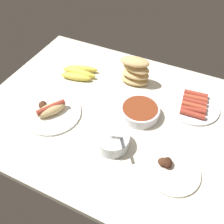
% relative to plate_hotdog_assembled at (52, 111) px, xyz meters
% --- Properties ---
extents(ground_plane, '(1.20, 0.90, 0.03)m').
position_rel_plate_hotdog_assembled_xyz_m(ground_plane, '(0.25, 0.13, -0.03)').
color(ground_plane, silver).
extents(plate_hotdog_assembled, '(0.26, 0.26, 0.06)m').
position_rel_plate_hotdog_assembled_xyz_m(plate_hotdog_assembled, '(0.00, 0.00, 0.00)').
color(plate_hotdog_assembled, white).
rests_on(plate_hotdog_assembled, ground_plane).
extents(bowl_coleslaw, '(0.13, 0.14, 0.15)m').
position_rel_plate_hotdog_assembled_xyz_m(bowl_coleslaw, '(0.32, -0.04, 0.01)').
color(bowl_coleslaw, silver).
rests_on(bowl_coleslaw, ground_plane).
extents(plate_sausages, '(0.23, 0.23, 0.03)m').
position_rel_plate_hotdog_assembled_xyz_m(plate_sausages, '(0.56, 0.31, -0.00)').
color(plate_sausages, white).
rests_on(plate_sausages, ground_plane).
extents(plate_grilled_meat, '(0.20, 0.20, 0.04)m').
position_rel_plate_hotdog_assembled_xyz_m(plate_grilled_meat, '(0.56, -0.05, -0.01)').
color(plate_grilled_meat, white).
rests_on(plate_grilled_meat, ground_plane).
extents(banana_bunch, '(0.19, 0.14, 0.04)m').
position_rel_plate_hotdog_assembled_xyz_m(banana_bunch, '(-0.03, 0.29, 0.00)').
color(banana_bunch, '#E5D14C').
rests_on(banana_bunch, ground_plane).
extents(bowl_chili, '(0.17, 0.17, 0.05)m').
position_rel_plate_hotdog_assembled_xyz_m(bowl_chili, '(0.35, 0.16, 0.01)').
color(bowl_chili, white).
rests_on(bowl_chili, ground_plane).
extents(bread_stack, '(0.16, 0.10, 0.14)m').
position_rel_plate_hotdog_assembled_xyz_m(bread_stack, '(0.25, 0.36, 0.06)').
color(bread_stack, tan).
rests_on(bread_stack, ground_plane).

